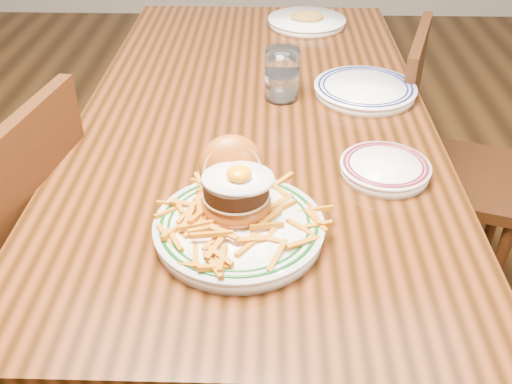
{
  "coord_description": "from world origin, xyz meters",
  "views": [
    {
      "loc": [
        0.04,
        -1.27,
        1.4
      ],
      "look_at": [
        0.02,
        -0.49,
        0.84
      ],
      "focal_mm": 40.0,
      "sensor_mm": 36.0,
      "label": 1
    }
  ],
  "objects_px": {
    "chair_left": "(11,276)",
    "main_plate": "(238,212)",
    "table": "(255,139)",
    "side_plate": "(385,168)",
    "chair_right": "(437,159)"
  },
  "relations": [
    {
      "from": "table",
      "to": "chair_right",
      "type": "height_order",
      "value": "chair_right"
    },
    {
      "from": "side_plate",
      "to": "chair_right",
      "type": "bearing_deg",
      "value": 47.18
    },
    {
      "from": "table",
      "to": "side_plate",
      "type": "xyz_separation_m",
      "value": [
        0.27,
        -0.29,
        0.1
      ]
    },
    {
      "from": "table",
      "to": "main_plate",
      "type": "relative_size",
      "value": 5.03
    },
    {
      "from": "chair_right",
      "to": "main_plate",
      "type": "distance_m",
      "value": 0.99
    },
    {
      "from": "chair_left",
      "to": "side_plate",
      "type": "distance_m",
      "value": 0.88
    },
    {
      "from": "table",
      "to": "chair_left",
      "type": "xyz_separation_m",
      "value": [
        -0.56,
        -0.33,
        -0.18
      ]
    },
    {
      "from": "table",
      "to": "chair_left",
      "type": "bearing_deg",
      "value": -149.33
    },
    {
      "from": "chair_left",
      "to": "side_plate",
      "type": "relative_size",
      "value": 4.87
    },
    {
      "from": "chair_right",
      "to": "side_plate",
      "type": "bearing_deg",
      "value": 79.59
    },
    {
      "from": "table",
      "to": "side_plate",
      "type": "bearing_deg",
      "value": -46.31
    },
    {
      "from": "chair_right",
      "to": "side_plate",
      "type": "height_order",
      "value": "chair_right"
    },
    {
      "from": "chair_left",
      "to": "main_plate",
      "type": "bearing_deg",
      "value": -5.51
    },
    {
      "from": "main_plate",
      "to": "side_plate",
      "type": "xyz_separation_m",
      "value": [
        0.29,
        0.19,
        -0.02
      ]
    },
    {
      "from": "table",
      "to": "chair_left",
      "type": "height_order",
      "value": "chair_left"
    }
  ]
}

